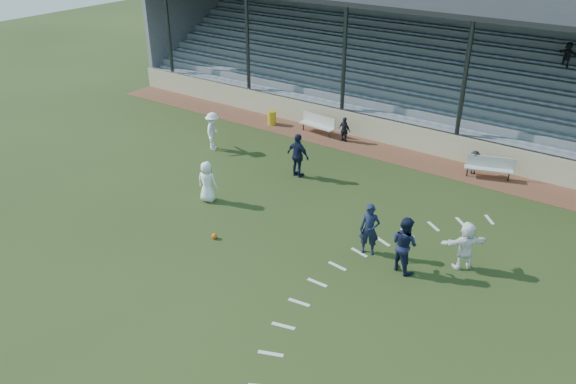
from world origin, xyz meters
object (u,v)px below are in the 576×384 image
(player_navy_lead, at_px, (370,230))
(trash_bin, at_px, (272,118))
(football, at_px, (214,236))
(bench_left, at_px, (318,123))
(player_white_lead, at_px, (207,182))
(bench_right, at_px, (490,166))

(player_navy_lead, bearing_deg, trash_bin, 121.24)
(football, bearing_deg, trash_bin, 115.84)
(bench_left, relative_size, player_white_lead, 1.21)
(trash_bin, relative_size, football, 3.57)
(trash_bin, relative_size, player_navy_lead, 0.39)
(football, relative_size, player_white_lead, 0.12)
(bench_left, distance_m, player_white_lead, 8.60)
(bench_right, xyz_separation_m, player_white_lead, (-8.58, -8.43, 0.25))
(trash_bin, bearing_deg, player_white_lead, -70.71)
(player_navy_lead, bearing_deg, bench_right, 59.10)
(trash_bin, distance_m, player_navy_lead, 12.74)
(trash_bin, distance_m, player_white_lead, 8.81)
(bench_right, height_order, player_navy_lead, player_navy_lead)
(player_white_lead, bearing_deg, player_navy_lead, 168.49)
(bench_right, xyz_separation_m, trash_bin, (-11.49, -0.12, -0.20))
(bench_right, height_order, football, bench_right)
(trash_bin, relative_size, player_white_lead, 0.43)
(bench_left, bearing_deg, bench_right, 4.39)
(football, bearing_deg, bench_left, 102.27)
(player_white_lead, distance_m, player_navy_lead, 7.00)
(player_white_lead, bearing_deg, football, 122.11)
(football, bearing_deg, player_navy_lead, 25.28)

